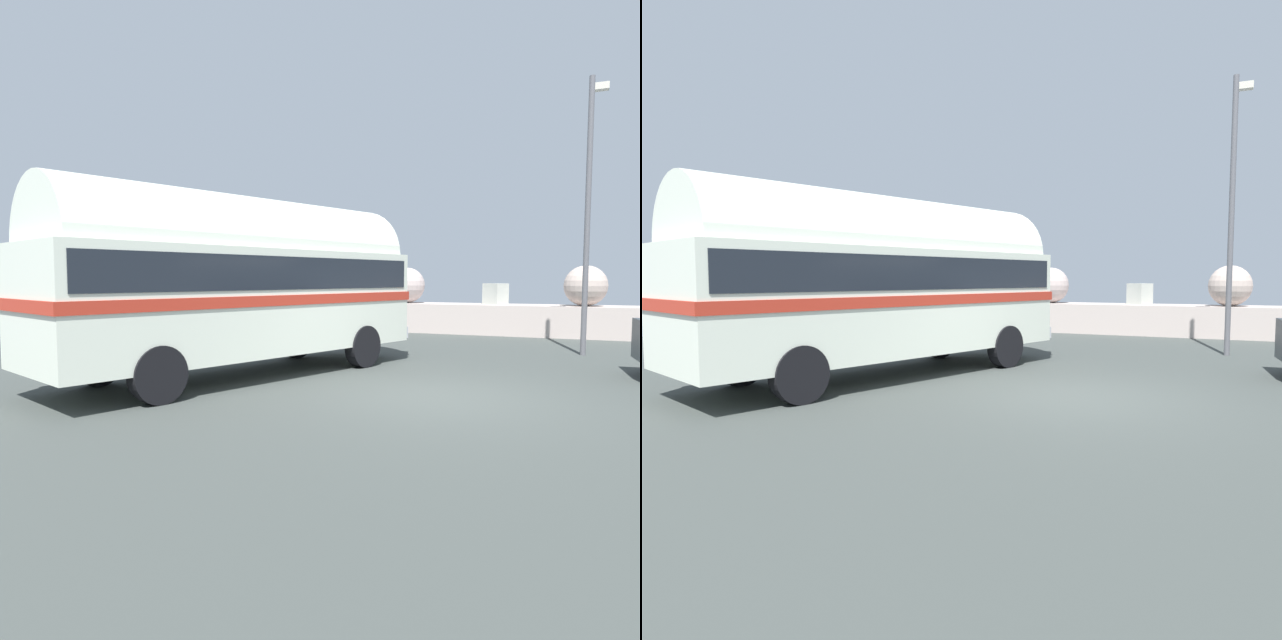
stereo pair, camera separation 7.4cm
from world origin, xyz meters
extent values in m
cube|color=#3B403D|center=(0.00, 0.00, 0.01)|extent=(32.00, 26.00, 0.02)
cube|color=#B9A9A1|center=(0.00, 11.80, 0.55)|extent=(31.36, 1.80, 1.10)
sphere|color=#ACA794|center=(-12.25, 11.56, 1.57)|extent=(0.94, 0.94, 0.94)
sphere|color=#B9A197|center=(-9.92, 12.21, 1.62)|extent=(1.05, 1.05, 1.05)
cube|color=#BBB097|center=(-6.21, 11.71, 1.62)|extent=(1.38, 1.37, 1.03)
sphere|color=#B8A5A0|center=(-3.49, 11.70, 1.78)|extent=(1.36, 1.36, 1.36)
cube|color=#B0B4A9|center=(-0.22, 11.87, 1.48)|extent=(0.95, 0.93, 0.77)
sphere|color=#B4A196|center=(2.75, 11.59, 1.80)|extent=(1.39, 1.39, 1.39)
cylinder|color=black|center=(-4.21, 3.30, 0.50)|extent=(0.60, 1.00, 0.96)
cylinder|color=black|center=(-2.14, 2.54, 0.50)|extent=(0.60, 1.00, 0.96)
cylinder|color=black|center=(-6.02, -1.58, 0.50)|extent=(0.60, 1.00, 0.96)
cylinder|color=black|center=(-3.95, -2.35, 0.50)|extent=(0.60, 1.00, 0.96)
cube|color=silver|center=(-4.08, 0.48, 1.57)|extent=(5.17, 8.71, 2.10)
cylinder|color=silver|center=(-4.08, 0.48, 2.62)|extent=(4.86, 8.33, 2.20)
cube|color=#B7301F|center=(-4.08, 0.48, 1.63)|extent=(5.24, 8.81, 0.20)
cube|color=black|center=(-4.08, 0.48, 2.15)|extent=(5.08, 8.41, 0.64)
cube|color=silver|center=(-2.60, 4.48, 0.70)|extent=(2.19, 0.94, 0.28)
cylinder|color=#5B5B60|center=(2.56, 6.75, 3.61)|extent=(0.14, 0.14, 7.22)
cube|color=beige|center=(2.78, 7.43, 7.12)|extent=(0.44, 0.24, 0.18)
camera|label=1|loc=(1.98, -9.49, 2.05)|focal=31.36mm
camera|label=2|loc=(2.04, -9.46, 2.05)|focal=31.36mm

